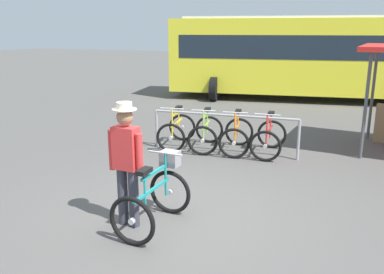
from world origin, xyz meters
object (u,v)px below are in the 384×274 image
(racked_bike_lime, at_px, (206,133))
(racked_bike_orange, at_px, (237,136))
(racked_bike_red, at_px, (269,138))
(bus_distant, at_px, (305,53))
(racked_bike_yellow, at_px, (177,131))
(featured_bicycle, at_px, (155,195))
(person_with_featured_bike, at_px, (127,160))

(racked_bike_lime, distance_m, racked_bike_orange, 0.70)
(racked_bike_lime, height_order, racked_bike_red, same)
(racked_bike_red, relative_size, bus_distant, 0.11)
(racked_bike_yellow, bearing_deg, featured_bicycle, -69.08)
(racked_bike_orange, relative_size, person_with_featured_bike, 0.70)
(featured_bicycle, xyz_separation_m, bus_distant, (0.27, 11.53, 1.30))
(racked_bike_lime, relative_size, bus_distant, 0.12)
(person_with_featured_bike, bearing_deg, racked_bike_yellow, 105.43)
(racked_bike_yellow, relative_size, person_with_featured_bike, 0.70)
(racked_bike_yellow, height_order, person_with_featured_bike, person_with_featured_bike)
(racked_bike_red, relative_size, person_with_featured_bike, 0.67)
(racked_bike_lime, xyz_separation_m, featured_bicycle, (0.70, -3.72, 0.08))
(racked_bike_red, xyz_separation_m, person_with_featured_bike, (-1.05, -3.98, 0.58))
(racked_bike_lime, bearing_deg, bus_distant, 82.91)
(featured_bicycle, xyz_separation_m, person_with_featured_bike, (-0.35, -0.13, 0.50))
(person_with_featured_bike, bearing_deg, racked_bike_lime, 95.18)
(racked_bike_yellow, height_order, racked_bike_orange, same)
(racked_bike_yellow, distance_m, person_with_featured_bike, 3.98)
(racked_bike_orange, distance_m, racked_bike_red, 0.70)
(racked_bike_orange, xyz_separation_m, bus_distant, (0.27, 7.75, 1.37))
(racked_bike_lime, bearing_deg, racked_bike_orange, 4.97)
(racked_bike_yellow, bearing_deg, racked_bike_red, 4.97)
(racked_bike_lime, relative_size, racked_bike_red, 1.06)
(featured_bicycle, relative_size, bus_distant, 0.11)
(racked_bike_lime, bearing_deg, person_with_featured_bike, -84.82)
(racked_bike_yellow, xyz_separation_m, bus_distant, (1.67, 7.87, 1.37))
(bus_distant, bearing_deg, racked_bike_red, -86.84)
(racked_bike_orange, distance_m, person_with_featured_bike, 3.97)
(racked_bike_red, bearing_deg, racked_bike_lime, -175.03)
(person_with_featured_bike, relative_size, bus_distant, 0.17)
(racked_bike_orange, xyz_separation_m, person_with_featured_bike, (-0.35, -3.91, 0.58))
(racked_bike_orange, xyz_separation_m, racked_bike_red, (0.70, 0.06, 0.00))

